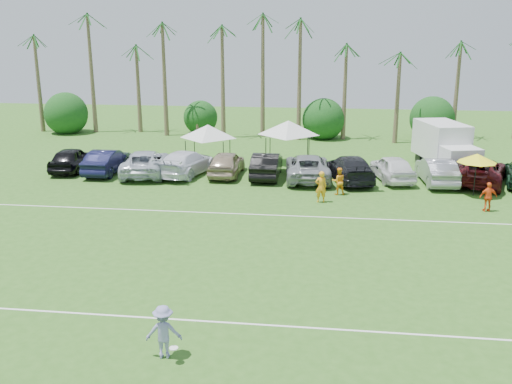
# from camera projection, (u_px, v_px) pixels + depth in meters

# --- Properties ---
(ground) EXTENTS (120.00, 120.00, 0.00)m
(ground) POSITION_uv_depth(u_px,v_px,m) (114.00, 347.00, 17.87)
(ground) COLOR #2F5E1C
(ground) RESTS_ON ground
(field_lines) EXTENTS (80.00, 12.10, 0.01)m
(field_lines) POSITION_uv_depth(u_px,v_px,m) (179.00, 253.00, 25.51)
(field_lines) COLOR white
(field_lines) RESTS_ON ground
(palm_tree_0) EXTENTS (2.40, 2.40, 8.90)m
(palm_tree_0) POSITION_uv_depth(u_px,v_px,m) (33.00, 55.00, 54.81)
(palm_tree_0) COLOR brown
(palm_tree_0) RESTS_ON ground
(palm_tree_1) EXTENTS (2.40, 2.40, 9.90)m
(palm_tree_1) POSITION_uv_depth(u_px,v_px,m) (82.00, 45.00, 53.97)
(palm_tree_1) COLOR brown
(palm_tree_1) RESTS_ON ground
(palm_tree_2) EXTENTS (2.40, 2.40, 10.90)m
(palm_tree_2) POSITION_uv_depth(u_px,v_px,m) (132.00, 36.00, 53.14)
(palm_tree_2) COLOR brown
(palm_tree_2) RESTS_ON ground
(palm_tree_3) EXTENTS (2.40, 2.40, 11.90)m
(palm_tree_3) POSITION_uv_depth(u_px,v_px,m) (173.00, 27.00, 52.42)
(palm_tree_3) COLOR brown
(palm_tree_3) RESTS_ON ground
(palm_tree_4) EXTENTS (2.40, 2.40, 8.90)m
(palm_tree_4) POSITION_uv_depth(u_px,v_px,m) (217.00, 56.00, 52.63)
(palm_tree_4) COLOR brown
(palm_tree_4) RESTS_ON ground
(palm_tree_5) EXTENTS (2.40, 2.40, 9.90)m
(palm_tree_5) POSITION_uv_depth(u_px,v_px,m) (260.00, 46.00, 51.91)
(palm_tree_5) COLOR brown
(palm_tree_5) RESTS_ON ground
(palm_tree_6) EXTENTS (2.40, 2.40, 10.90)m
(palm_tree_6) POSITION_uv_depth(u_px,v_px,m) (304.00, 36.00, 51.20)
(palm_tree_6) COLOR brown
(palm_tree_6) RESTS_ON ground
(palm_tree_7) EXTENTS (2.40, 2.40, 11.90)m
(palm_tree_7) POSITION_uv_depth(u_px,v_px,m) (349.00, 26.00, 50.48)
(palm_tree_7) COLOR brown
(palm_tree_7) RESTS_ON ground
(palm_tree_8) EXTENTS (2.40, 2.40, 8.90)m
(palm_tree_8) POSITION_uv_depth(u_px,v_px,m) (405.00, 56.00, 50.58)
(palm_tree_8) COLOR brown
(palm_tree_8) RESTS_ON ground
(palm_tree_9) EXTENTS (2.40, 2.40, 9.90)m
(palm_tree_9) POSITION_uv_depth(u_px,v_px,m) (464.00, 46.00, 49.74)
(palm_tree_9) COLOR brown
(palm_tree_9) RESTS_ON ground
(bush_tree_0) EXTENTS (4.00, 4.00, 4.00)m
(bush_tree_0) POSITION_uv_depth(u_px,v_px,m) (72.00, 113.00, 56.94)
(bush_tree_0) COLOR brown
(bush_tree_0) RESTS_ON ground
(bush_tree_1) EXTENTS (4.00, 4.00, 4.00)m
(bush_tree_1) POSITION_uv_depth(u_px,v_px,m) (199.00, 115.00, 55.36)
(bush_tree_1) COLOR brown
(bush_tree_1) RESTS_ON ground
(bush_tree_2) EXTENTS (4.00, 4.00, 4.00)m
(bush_tree_2) POSITION_uv_depth(u_px,v_px,m) (324.00, 117.00, 53.91)
(bush_tree_2) COLOR brown
(bush_tree_2) RESTS_ON ground
(bush_tree_3) EXTENTS (4.00, 4.00, 4.00)m
(bush_tree_3) POSITION_uv_depth(u_px,v_px,m) (432.00, 119.00, 52.70)
(bush_tree_3) COLOR brown
(bush_tree_3) RESTS_ON ground
(sideline_player_a) EXTENTS (0.76, 0.59, 1.86)m
(sideline_player_a) POSITION_uv_depth(u_px,v_px,m) (321.00, 187.00, 32.94)
(sideline_player_a) COLOR #FFA11C
(sideline_player_a) RESTS_ON ground
(sideline_player_b) EXTENTS (0.93, 0.79, 1.68)m
(sideline_player_b) POSITION_uv_depth(u_px,v_px,m) (339.00, 181.00, 34.54)
(sideline_player_b) COLOR orange
(sideline_player_b) RESTS_ON ground
(sideline_player_c) EXTENTS (1.02, 0.55, 1.65)m
(sideline_player_c) POSITION_uv_depth(u_px,v_px,m) (488.00, 197.00, 31.26)
(sideline_player_c) COLOR #F3531B
(sideline_player_c) RESTS_ON ground
(box_truck) EXTENTS (3.92, 6.85, 3.33)m
(box_truck) POSITION_uv_depth(u_px,v_px,m) (446.00, 146.00, 40.37)
(box_truck) COLOR silver
(box_truck) RESTS_ON ground
(canopy_tent_left) EXTENTS (4.29, 4.29, 3.48)m
(canopy_tent_left) POSITION_uv_depth(u_px,v_px,m) (208.00, 125.00, 41.98)
(canopy_tent_left) COLOR black
(canopy_tent_left) RESTS_ON ground
(canopy_tent_right) EXTENTS (4.66, 4.66, 3.78)m
(canopy_tent_right) POSITION_uv_depth(u_px,v_px,m) (288.00, 121.00, 42.25)
(canopy_tent_right) COLOR black
(canopy_tent_right) RESTS_ON ground
(market_umbrella) EXTENTS (2.33, 2.33, 2.60)m
(market_umbrella) POSITION_uv_depth(u_px,v_px,m) (477.00, 158.00, 33.86)
(market_umbrella) COLOR black
(market_umbrella) RESTS_ON ground
(frisbee_player) EXTENTS (1.18, 0.84, 1.69)m
(frisbee_player) POSITION_uv_depth(u_px,v_px,m) (164.00, 332.00, 17.13)
(frisbee_player) COLOR #8282B8
(frisbee_player) RESTS_ON ground
(parked_car_0) EXTENTS (2.42, 5.15, 1.70)m
(parked_car_0) POSITION_uv_depth(u_px,v_px,m) (71.00, 159.00, 40.51)
(parked_car_0) COLOR black
(parked_car_0) RESTS_ON ground
(parked_car_1) EXTENTS (1.84, 5.18, 1.70)m
(parked_car_1) POSITION_uv_depth(u_px,v_px,m) (107.00, 161.00, 39.79)
(parked_car_1) COLOR black
(parked_car_1) RESTS_ON ground
(parked_car_2) EXTENTS (3.75, 6.50, 1.70)m
(parked_car_2) POSITION_uv_depth(u_px,v_px,m) (146.00, 163.00, 39.41)
(parked_car_2) COLOR silver
(parked_car_2) RESTS_ON ground
(parked_car_3) EXTENTS (3.60, 6.25, 1.70)m
(parked_car_3) POSITION_uv_depth(u_px,v_px,m) (186.00, 163.00, 39.35)
(parked_car_3) COLOR white
(parked_car_3) RESTS_ON ground
(parked_car_4) EXTENTS (2.05, 5.02, 1.70)m
(parked_car_4) POSITION_uv_depth(u_px,v_px,m) (226.00, 163.00, 39.21)
(parked_car_4) COLOR gray
(parked_car_4) RESTS_ON ground
(parked_car_5) EXTENTS (1.83, 5.18, 1.70)m
(parked_car_5) POSITION_uv_depth(u_px,v_px,m) (266.00, 165.00, 38.68)
(parked_car_5) COLOR black
(parked_car_5) RESTS_ON ground
(parked_car_6) EXTENTS (3.32, 6.34, 1.70)m
(parked_car_6) POSITION_uv_depth(u_px,v_px,m) (308.00, 167.00, 38.11)
(parked_car_6) COLOR gray
(parked_car_6) RESTS_ON ground
(parked_car_7) EXTENTS (3.56, 6.24, 1.70)m
(parked_car_7) POSITION_uv_depth(u_px,v_px,m) (350.00, 168.00, 37.72)
(parked_car_7) COLOR black
(parked_car_7) RESTS_ON ground
(parked_car_8) EXTENTS (3.02, 5.31, 1.70)m
(parked_car_8) POSITION_uv_depth(u_px,v_px,m) (392.00, 168.00, 37.85)
(parked_car_8) COLOR white
(parked_car_8) RESTS_ON ground
(parked_car_9) EXTENTS (2.12, 5.27, 1.70)m
(parked_car_9) POSITION_uv_depth(u_px,v_px,m) (437.00, 171.00, 37.07)
(parked_car_9) COLOR gray
(parked_car_9) RESTS_ON ground
(parked_car_10) EXTENTS (4.60, 6.71, 1.70)m
(parked_car_10) POSITION_uv_depth(u_px,v_px,m) (481.00, 171.00, 36.94)
(parked_car_10) COLOR #4B0F14
(parked_car_10) RESTS_ON ground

